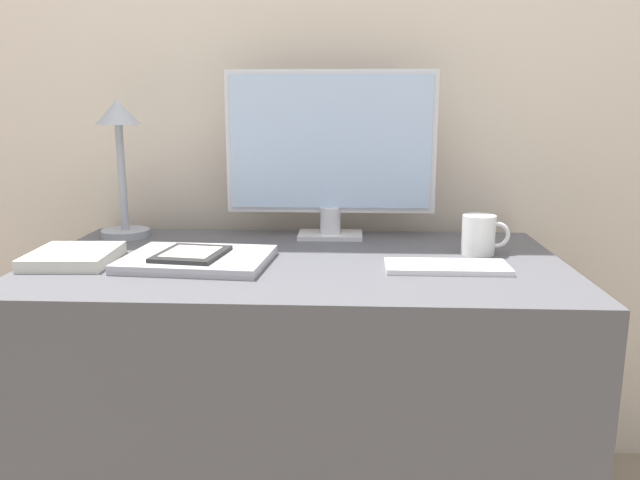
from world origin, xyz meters
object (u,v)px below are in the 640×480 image
(ereader, at_px, (191,254))
(coffee_mug, at_px, (480,235))
(keyboard, at_px, (447,266))
(laptop, at_px, (198,259))
(desk_lamp, at_px, (120,149))
(notebook, at_px, (73,257))
(monitor, at_px, (331,150))

(ereader, height_order, coffee_mug, coffee_mug)
(ereader, bearing_deg, keyboard, -1.26)
(laptop, relative_size, ereader, 1.86)
(desk_lamp, bearing_deg, notebook, -93.48)
(laptop, distance_m, coffee_mug, 0.66)
(ereader, distance_m, desk_lamp, 0.44)
(monitor, distance_m, desk_lamp, 0.55)
(monitor, bearing_deg, coffee_mug, -26.11)
(laptop, height_order, coffee_mug, coffee_mug)
(monitor, relative_size, coffee_mug, 4.85)
(notebook, xyz_separation_m, coffee_mug, (0.93, 0.13, 0.03))
(monitor, xyz_separation_m, notebook, (-0.57, -0.31, -0.22))
(ereader, height_order, notebook, ereader)
(keyboard, xyz_separation_m, desk_lamp, (-0.82, 0.30, 0.23))
(notebook, relative_size, coffee_mug, 1.85)
(monitor, xyz_separation_m, laptop, (-0.29, -0.31, -0.22))
(keyboard, relative_size, ereader, 1.47)
(keyboard, height_order, coffee_mug, coffee_mug)
(keyboard, distance_m, notebook, 0.83)
(keyboard, distance_m, ereader, 0.56)
(coffee_mug, bearing_deg, keyboard, -122.93)
(laptop, relative_size, desk_lamp, 0.92)
(ereader, bearing_deg, monitor, 46.62)
(keyboard, height_order, laptop, laptop)
(desk_lamp, bearing_deg, laptop, -46.56)
(keyboard, bearing_deg, notebook, 178.69)
(keyboard, relative_size, desk_lamp, 0.73)
(desk_lamp, bearing_deg, ereader, -48.78)
(notebook, bearing_deg, desk_lamp, 86.52)
(keyboard, xyz_separation_m, ereader, (-0.56, 0.01, 0.02))
(notebook, height_order, coffee_mug, coffee_mug)
(monitor, height_order, laptop, monitor)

